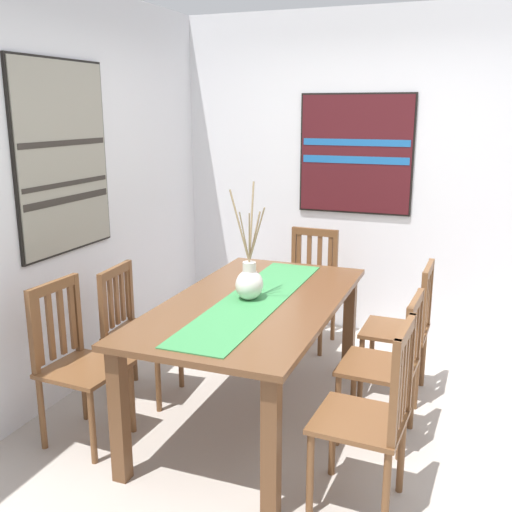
% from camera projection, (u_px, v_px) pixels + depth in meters
% --- Properties ---
extents(ground_plane, '(6.40, 6.40, 0.03)m').
position_uv_depth(ground_plane, '(331.00, 435.00, 3.56)').
color(ground_plane, '#B2A89E').
extents(wall_back, '(6.40, 0.12, 2.70)m').
position_uv_depth(wall_back, '(61.00, 195.00, 3.87)').
color(wall_back, silver).
rests_on(wall_back, ground_plane).
extents(wall_side, '(0.12, 6.40, 2.70)m').
position_uv_depth(wall_side, '(389.00, 177.00, 4.91)').
color(wall_side, silver).
rests_on(wall_side, ground_plane).
extents(dining_table, '(1.88, 0.99, 0.78)m').
position_uv_depth(dining_table, '(254.00, 316.00, 3.59)').
color(dining_table, brown).
rests_on(dining_table, ground_plane).
extents(table_runner, '(1.73, 0.36, 0.01)m').
position_uv_depth(table_runner, '(254.00, 300.00, 3.56)').
color(table_runner, '#388447').
rests_on(table_runner, dining_table).
extents(centerpiece_vase, '(0.21, 0.25, 0.71)m').
position_uv_depth(centerpiece_vase, '(249.00, 282.00, 3.55)').
color(centerpiece_vase, silver).
rests_on(centerpiece_vase, dining_table).
extents(chair_0, '(0.43, 0.43, 0.92)m').
position_uv_depth(chair_0, '(403.00, 328.00, 3.94)').
color(chair_0, brown).
rests_on(chair_0, ground_plane).
extents(chair_1, '(0.44, 0.44, 0.95)m').
position_uv_depth(chair_1, '(76.00, 360.00, 3.39)').
color(chair_1, brown).
rests_on(chair_1, ground_plane).
extents(chair_2, '(0.44, 0.44, 0.95)m').
position_uv_depth(chair_2, '(309.00, 285.00, 4.84)').
color(chair_2, brown).
rests_on(chair_2, ground_plane).
extents(chair_3, '(0.45, 0.45, 0.89)m').
position_uv_depth(chair_3, '(136.00, 328.00, 3.93)').
color(chair_3, brown).
rests_on(chair_3, ground_plane).
extents(chair_4, '(0.44, 0.44, 0.96)m').
position_uv_depth(chair_4, '(373.00, 414.00, 2.78)').
color(chair_4, brown).
rests_on(chair_4, ground_plane).
extents(chair_5, '(0.44, 0.44, 0.89)m').
position_uv_depth(chair_5, '(387.00, 365.00, 3.38)').
color(chair_5, brown).
rests_on(chair_5, ground_plane).
extents(painting_on_back_wall, '(0.89, 0.05, 1.22)m').
position_uv_depth(painting_on_back_wall, '(63.00, 158.00, 3.76)').
color(painting_on_back_wall, black).
extents(painting_on_side_wall, '(0.05, 0.95, 0.99)m').
position_uv_depth(painting_on_side_wall, '(356.00, 154.00, 4.90)').
color(painting_on_side_wall, black).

